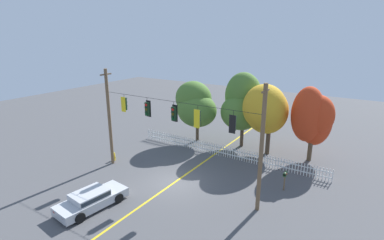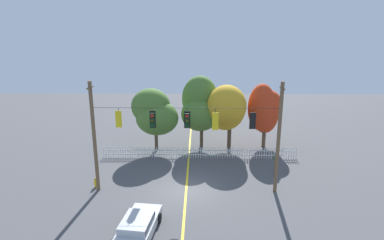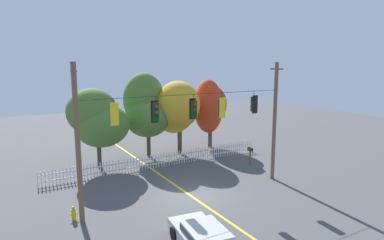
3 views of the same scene
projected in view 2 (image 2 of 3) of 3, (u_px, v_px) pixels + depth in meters
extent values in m
plane|color=#4C4C4F|center=(186.00, 191.00, 22.92)|extent=(80.00, 80.00, 0.00)
cube|color=gold|center=(186.00, 191.00, 22.92)|extent=(0.16, 36.00, 0.01)
cylinder|color=brown|center=(94.00, 138.00, 22.00)|extent=(0.26, 0.26, 8.03)
cylinder|color=brown|center=(279.00, 139.00, 21.77)|extent=(0.26, 0.26, 8.03)
cube|color=brown|center=(90.00, 88.00, 21.08)|extent=(0.10, 1.10, 0.10)
cube|color=brown|center=(282.00, 88.00, 20.84)|extent=(0.10, 1.10, 0.10)
cylinder|color=black|center=(186.00, 108.00, 21.32)|extent=(12.71, 0.02, 0.02)
cylinder|color=black|center=(119.00, 110.00, 21.44)|extent=(0.03, 0.03, 0.30)
cube|color=yellow|center=(119.00, 119.00, 21.48)|extent=(0.43, 0.02, 1.18)
cube|color=black|center=(119.00, 119.00, 21.61)|extent=(0.30, 0.24, 0.95)
cylinder|color=red|center=(119.00, 114.00, 21.65)|extent=(0.20, 0.03, 0.20)
cube|color=black|center=(119.00, 112.00, 21.67)|extent=(0.22, 0.12, 0.06)
cylinder|color=#463B09|center=(120.00, 118.00, 21.74)|extent=(0.20, 0.03, 0.20)
cube|color=black|center=(120.00, 116.00, 21.75)|extent=(0.22, 0.12, 0.06)
cylinder|color=#073513|center=(120.00, 123.00, 21.82)|extent=(0.20, 0.03, 0.20)
cube|color=black|center=(120.00, 121.00, 21.83)|extent=(0.22, 0.12, 0.06)
cylinder|color=black|center=(152.00, 110.00, 21.41)|extent=(0.03, 0.03, 0.35)
cube|color=black|center=(153.00, 119.00, 21.71)|extent=(0.43, 0.02, 1.24)
cube|color=black|center=(152.00, 120.00, 21.58)|extent=(0.30, 0.24, 1.00)
cylinder|color=red|center=(152.00, 116.00, 21.37)|extent=(0.20, 0.03, 0.20)
cube|color=black|center=(152.00, 114.00, 21.29)|extent=(0.22, 0.12, 0.06)
cylinder|color=#463B09|center=(152.00, 120.00, 21.45)|extent=(0.20, 0.03, 0.20)
cube|color=black|center=(152.00, 119.00, 21.38)|extent=(0.22, 0.12, 0.06)
cylinder|color=#073513|center=(152.00, 125.00, 21.54)|extent=(0.20, 0.03, 0.20)
cube|color=black|center=(152.00, 124.00, 21.47)|extent=(0.22, 0.12, 0.06)
cylinder|color=black|center=(187.00, 111.00, 21.37)|extent=(0.03, 0.03, 0.37)
cube|color=black|center=(187.00, 120.00, 21.67)|extent=(0.43, 0.02, 1.22)
cube|color=black|center=(187.00, 120.00, 21.54)|extent=(0.30, 0.24, 0.98)
cylinder|color=red|center=(187.00, 116.00, 21.33)|extent=(0.20, 0.03, 0.20)
cube|color=black|center=(187.00, 115.00, 21.25)|extent=(0.22, 0.12, 0.06)
cylinder|color=#463B09|center=(187.00, 121.00, 21.41)|extent=(0.20, 0.03, 0.20)
cube|color=black|center=(187.00, 119.00, 21.34)|extent=(0.22, 0.12, 0.06)
cylinder|color=#073513|center=(187.00, 125.00, 21.49)|extent=(0.20, 0.03, 0.20)
cube|color=black|center=(187.00, 124.00, 21.42)|extent=(0.22, 0.12, 0.06)
cylinder|color=black|center=(215.00, 111.00, 21.33)|extent=(0.03, 0.03, 0.39)
cube|color=yellow|center=(215.00, 121.00, 21.39)|extent=(0.43, 0.02, 1.25)
cube|color=#1E3323|center=(215.00, 121.00, 21.51)|extent=(0.30, 0.24, 1.00)
cylinder|color=red|center=(215.00, 116.00, 21.56)|extent=(0.20, 0.03, 0.20)
cube|color=#1E3323|center=(215.00, 114.00, 21.57)|extent=(0.22, 0.12, 0.06)
cylinder|color=#463B09|center=(215.00, 120.00, 21.65)|extent=(0.20, 0.03, 0.20)
cube|color=#1E3323|center=(215.00, 119.00, 21.66)|extent=(0.22, 0.12, 0.06)
cylinder|color=#073513|center=(215.00, 125.00, 21.73)|extent=(0.20, 0.03, 0.20)
cube|color=#1E3323|center=(215.00, 123.00, 21.75)|extent=(0.22, 0.12, 0.06)
cylinder|color=black|center=(253.00, 111.00, 21.28)|extent=(0.03, 0.03, 0.37)
cube|color=black|center=(253.00, 121.00, 21.33)|extent=(0.43, 0.02, 1.16)
cube|color=#1E3323|center=(252.00, 120.00, 21.45)|extent=(0.30, 0.24, 0.94)
cylinder|color=red|center=(252.00, 115.00, 21.50)|extent=(0.20, 0.03, 0.20)
cube|color=#1E3323|center=(252.00, 114.00, 21.52)|extent=(0.22, 0.12, 0.06)
cylinder|color=#463B09|center=(252.00, 120.00, 21.58)|extent=(0.20, 0.03, 0.20)
cube|color=#1E3323|center=(252.00, 118.00, 21.60)|extent=(0.22, 0.12, 0.06)
cylinder|color=#073513|center=(252.00, 124.00, 21.67)|extent=(0.20, 0.03, 0.20)
cube|color=#1E3323|center=(252.00, 122.00, 21.68)|extent=(0.22, 0.12, 0.06)
cube|color=white|center=(104.00, 152.00, 29.05)|extent=(0.06, 0.04, 1.05)
cube|color=white|center=(106.00, 152.00, 29.05)|extent=(0.06, 0.04, 1.05)
cube|color=white|center=(109.00, 152.00, 29.04)|extent=(0.06, 0.04, 1.05)
cube|color=white|center=(111.00, 152.00, 29.04)|extent=(0.06, 0.04, 1.05)
cube|color=white|center=(113.00, 152.00, 29.03)|extent=(0.06, 0.04, 1.05)
cube|color=white|center=(116.00, 152.00, 29.03)|extent=(0.06, 0.04, 1.05)
cube|color=white|center=(118.00, 152.00, 29.02)|extent=(0.06, 0.04, 1.05)
cube|color=white|center=(121.00, 152.00, 29.02)|extent=(0.06, 0.04, 1.05)
cube|color=white|center=(123.00, 152.00, 29.02)|extent=(0.06, 0.04, 1.05)
cube|color=white|center=(125.00, 152.00, 29.01)|extent=(0.06, 0.04, 1.05)
cube|color=white|center=(128.00, 152.00, 29.01)|extent=(0.06, 0.04, 1.05)
cube|color=white|center=(130.00, 152.00, 29.00)|extent=(0.06, 0.04, 1.05)
cube|color=white|center=(133.00, 152.00, 29.00)|extent=(0.06, 0.04, 1.05)
cube|color=white|center=(135.00, 152.00, 29.00)|extent=(0.06, 0.04, 1.05)
cube|color=white|center=(138.00, 152.00, 28.99)|extent=(0.06, 0.04, 1.05)
cube|color=white|center=(140.00, 152.00, 28.99)|extent=(0.06, 0.04, 1.05)
cube|color=white|center=(142.00, 152.00, 28.98)|extent=(0.06, 0.04, 1.05)
cube|color=white|center=(145.00, 152.00, 28.98)|extent=(0.06, 0.04, 1.05)
cube|color=white|center=(147.00, 152.00, 28.97)|extent=(0.06, 0.04, 1.05)
cube|color=white|center=(150.00, 152.00, 28.97)|extent=(0.06, 0.04, 1.05)
cube|color=white|center=(152.00, 153.00, 28.97)|extent=(0.06, 0.04, 1.05)
cube|color=white|center=(154.00, 153.00, 28.96)|extent=(0.06, 0.04, 1.05)
cube|color=white|center=(157.00, 153.00, 28.96)|extent=(0.06, 0.04, 1.05)
cube|color=white|center=(159.00, 153.00, 28.95)|extent=(0.06, 0.04, 1.05)
cube|color=white|center=(162.00, 153.00, 28.95)|extent=(0.06, 0.04, 1.05)
cube|color=white|center=(164.00, 153.00, 28.95)|extent=(0.06, 0.04, 1.05)
cube|color=white|center=(167.00, 153.00, 28.94)|extent=(0.06, 0.04, 1.05)
cube|color=white|center=(169.00, 153.00, 28.94)|extent=(0.06, 0.04, 1.05)
cube|color=white|center=(171.00, 153.00, 28.93)|extent=(0.06, 0.04, 1.05)
cube|color=white|center=(174.00, 153.00, 28.93)|extent=(0.06, 0.04, 1.05)
cube|color=white|center=(176.00, 153.00, 28.92)|extent=(0.06, 0.04, 1.05)
cube|color=white|center=(179.00, 153.00, 28.92)|extent=(0.06, 0.04, 1.05)
cube|color=white|center=(181.00, 153.00, 28.92)|extent=(0.06, 0.04, 1.05)
cube|color=white|center=(184.00, 153.00, 28.91)|extent=(0.06, 0.04, 1.05)
cube|color=white|center=(186.00, 153.00, 28.91)|extent=(0.06, 0.04, 1.05)
cube|color=white|center=(188.00, 153.00, 28.90)|extent=(0.06, 0.04, 1.05)
cube|color=white|center=(191.00, 153.00, 28.90)|extent=(0.06, 0.04, 1.05)
cube|color=white|center=(193.00, 153.00, 28.90)|extent=(0.06, 0.04, 1.05)
cube|color=white|center=(196.00, 153.00, 28.89)|extent=(0.06, 0.04, 1.05)
cube|color=white|center=(198.00, 153.00, 28.89)|extent=(0.06, 0.04, 1.05)
cube|color=white|center=(201.00, 153.00, 28.88)|extent=(0.06, 0.04, 1.05)
cube|color=white|center=(203.00, 153.00, 28.88)|extent=(0.06, 0.04, 1.05)
cube|color=white|center=(206.00, 153.00, 28.88)|extent=(0.06, 0.04, 1.05)
cube|color=white|center=(208.00, 153.00, 28.87)|extent=(0.06, 0.04, 1.05)
cube|color=white|center=(210.00, 153.00, 28.87)|extent=(0.06, 0.04, 1.05)
cube|color=white|center=(213.00, 153.00, 28.86)|extent=(0.06, 0.04, 1.05)
cube|color=white|center=(215.00, 153.00, 28.86)|extent=(0.06, 0.04, 1.05)
cube|color=white|center=(218.00, 153.00, 28.85)|extent=(0.06, 0.04, 1.05)
cube|color=white|center=(220.00, 153.00, 28.85)|extent=(0.06, 0.04, 1.05)
cube|color=white|center=(223.00, 153.00, 28.85)|extent=(0.06, 0.04, 1.05)
cube|color=white|center=(225.00, 153.00, 28.84)|extent=(0.06, 0.04, 1.05)
cube|color=white|center=(228.00, 153.00, 28.84)|extent=(0.06, 0.04, 1.05)
cube|color=white|center=(230.00, 153.00, 28.83)|extent=(0.06, 0.04, 1.05)
cube|color=white|center=(232.00, 153.00, 28.83)|extent=(0.06, 0.04, 1.05)
cube|color=white|center=(235.00, 153.00, 28.83)|extent=(0.06, 0.04, 1.05)
cube|color=white|center=(237.00, 153.00, 28.82)|extent=(0.06, 0.04, 1.05)
cube|color=white|center=(240.00, 153.00, 28.82)|extent=(0.06, 0.04, 1.05)
cube|color=white|center=(242.00, 153.00, 28.81)|extent=(0.06, 0.04, 1.05)
cube|color=white|center=(245.00, 153.00, 28.81)|extent=(0.06, 0.04, 1.05)
cube|color=white|center=(247.00, 153.00, 28.80)|extent=(0.06, 0.04, 1.05)
cube|color=white|center=(250.00, 153.00, 28.80)|extent=(0.06, 0.04, 1.05)
cube|color=white|center=(252.00, 153.00, 28.80)|extent=(0.06, 0.04, 1.05)
cube|color=white|center=(254.00, 153.00, 28.79)|extent=(0.06, 0.04, 1.05)
cube|color=white|center=(257.00, 153.00, 28.79)|extent=(0.06, 0.04, 1.05)
cube|color=white|center=(259.00, 153.00, 28.78)|extent=(0.06, 0.04, 1.05)
cube|color=white|center=(262.00, 153.00, 28.78)|extent=(0.06, 0.04, 1.05)
cube|color=white|center=(264.00, 153.00, 28.78)|extent=(0.06, 0.04, 1.05)
cube|color=white|center=(267.00, 153.00, 28.77)|extent=(0.06, 0.04, 1.05)
cube|color=white|center=(269.00, 153.00, 28.77)|extent=(0.06, 0.04, 1.05)
cube|color=white|center=(272.00, 153.00, 28.76)|extent=(0.06, 0.04, 1.05)
cube|color=white|center=(274.00, 153.00, 28.76)|extent=(0.06, 0.04, 1.05)
cube|color=white|center=(277.00, 153.00, 28.75)|extent=(0.06, 0.04, 1.05)
cube|color=white|center=(279.00, 153.00, 28.75)|extent=(0.06, 0.04, 1.05)
cube|color=white|center=(282.00, 153.00, 28.75)|extent=(0.06, 0.04, 1.05)
cube|color=white|center=(284.00, 153.00, 28.74)|extent=(0.06, 0.04, 1.05)
cube|color=white|center=(286.00, 153.00, 28.74)|extent=(0.06, 0.04, 1.05)
cube|color=white|center=(289.00, 153.00, 28.73)|extent=(0.06, 0.04, 1.05)
cube|color=white|center=(291.00, 153.00, 28.73)|extent=(0.06, 0.04, 1.05)
cube|color=white|center=(294.00, 153.00, 28.73)|extent=(0.06, 0.04, 1.05)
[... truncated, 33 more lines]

